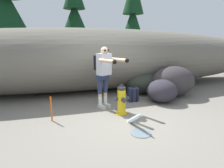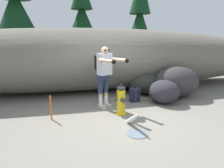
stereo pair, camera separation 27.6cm
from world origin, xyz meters
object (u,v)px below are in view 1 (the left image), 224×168
Objects in this scene: boulder_mid at (142,82)px; boulder_small at (162,91)px; utility_worker at (104,70)px; boulder_large at (173,81)px; spare_backpack at (133,95)px; fire_hydrant at (122,100)px; survey_stake at (51,109)px.

boulder_mid is 1.20m from boulder_small.
boulder_mid is at bearing 97.15° from utility_worker.
utility_worker is at bearing -170.38° from boulder_large.
utility_worker is at bearing 104.73° from spare_backpack.
boulder_mid is 1.45× the size of boulder_small.
boulder_mid reaches higher than fire_hydrant.
spare_backpack is 1.60m from boulder_large.
utility_worker is (-0.29, 0.62, 0.72)m from fire_hydrant.
boulder_small reaches higher than survey_stake.
survey_stake is (-1.73, 0.10, -0.07)m from fire_hydrant.
fire_hydrant is 1.65m from boulder_small.
utility_worker is 1.84× the size of boulder_small.
survey_stake is (-2.46, -0.81, 0.08)m from spare_backpack.
fire_hydrant is 1.74m from survey_stake.
boulder_mid reaches higher than spare_backpack.
utility_worker is 2.86× the size of survey_stake.
boulder_mid is (1.48, 1.75, 0.03)m from fire_hydrant.
boulder_large is 1.60× the size of boulder_small.
utility_worker reaches higher than boulder_small.
boulder_large is (2.29, 1.05, 0.15)m from fire_hydrant.
boulder_large reaches higher than boulder_mid.
utility_worker is at bearing 19.72° from survey_stake.
fire_hydrant is 1.17m from spare_backpack.
spare_backpack is at bearing 51.10° from fire_hydrant.
boulder_small is at bearing 62.72° from utility_worker.
boulder_large is at bearing -40.86° from boulder_mid.
boulder_small is (1.84, -0.06, -0.73)m from utility_worker.
fire_hydrant is 0.86× the size of boulder_small.
boulder_mid is at bearing 93.08° from boulder_small.
boulder_mid reaches higher than boulder_small.
utility_worker is 1.37m from spare_backpack.
spare_backpack is at bearing 80.43° from utility_worker.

